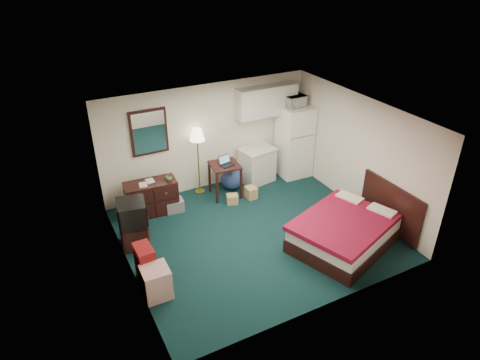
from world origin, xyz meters
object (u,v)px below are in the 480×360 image
desk (225,180)px  bed (344,233)px  suitcase (146,264)px  kitchen_counter (257,165)px  floor_lamp (198,161)px  tv_stand (136,234)px  fridge (294,141)px  dresser (152,197)px

desk → bed: size_ratio=0.43×
bed → suitcase: (-3.64, 0.79, 0.06)m
kitchen_counter → bed: bearing=-95.7°
floor_lamp → tv_stand: (-1.87, -1.32, -0.55)m
suitcase → floor_lamp: bearing=48.5°
bed → kitchen_counter: bearing=74.1°
floor_lamp → desk: bearing=-40.8°
kitchen_counter → bed: size_ratio=0.45×
floor_lamp → kitchen_counter: 1.52m
tv_stand → bed: bearing=-11.1°
bed → suitcase: bearing=148.4°
fridge → tv_stand: bearing=-163.4°
desk → suitcase: (-2.46, -1.99, -0.04)m
fridge → bed: size_ratio=0.95×
desk → kitchen_counter: kitchen_counter is taller
dresser → kitchen_counter: size_ratio=1.31×
dresser → floor_lamp: floor_lamp is taller
dresser → desk: (1.72, -0.06, 0.03)m
desk → suitcase: bearing=-134.6°
fridge → floor_lamp: bearing=177.3°
kitchen_counter → fridge: size_ratio=0.47×
dresser → bed: (2.90, -2.85, -0.07)m
tv_stand → floor_lamp: bearing=52.1°
kitchen_counter → tv_stand: size_ratio=1.55×
floor_lamp → kitchen_counter: size_ratio=1.92×
dresser → kitchen_counter: kitchen_counter is taller
floor_lamp → fridge: (2.46, -0.22, 0.09)m
suitcase → dresser: bearing=68.3°
floor_lamp → suitcase: bearing=-129.7°
dresser → floor_lamp: 1.37m
fridge → tv_stand: size_ratio=3.30×
floor_lamp → desk: 0.74m
suitcase → kitchen_counter: bearing=31.4°
floor_lamp → fridge: fridge is taller
fridge → suitcase: (-4.46, -2.18, -0.53)m
floor_lamp → suitcase: 3.15m
floor_lamp → bed: size_ratio=0.86×
bed → tv_stand: 3.99m
fridge → dresser: bearing=-175.7°
floor_lamp → bed: bearing=-62.7°
fridge → bed: (-0.81, -2.97, -0.59)m
floor_lamp → bed: floor_lamp is taller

